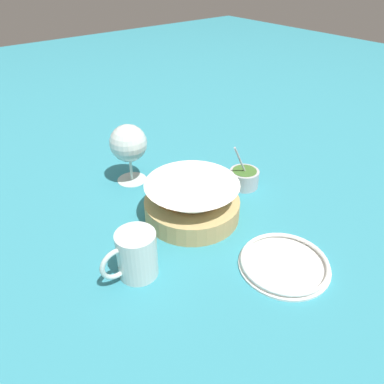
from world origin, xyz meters
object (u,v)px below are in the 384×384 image
at_px(wine_glass, 128,145).
at_px(beer_mug, 136,256).
at_px(sauce_cup, 244,177).
at_px(food_basket, 192,202).
at_px(side_plate, 284,263).

height_order(wine_glass, beer_mug, wine_glass).
height_order(sauce_cup, wine_glass, wine_glass).
relative_size(food_basket, beer_mug, 1.91).
height_order(sauce_cup, side_plate, sauce_cup).
relative_size(food_basket, side_plate, 1.21).
distance_m(beer_mug, side_plate, 0.28).
distance_m(food_basket, side_plate, 0.24).
height_order(food_basket, side_plate, food_basket).
distance_m(wine_glass, side_plate, 0.47).
distance_m(sauce_cup, wine_glass, 0.30).
relative_size(food_basket, sauce_cup, 1.73).
bearing_deg(beer_mug, wine_glass, -119.33).
bearing_deg(food_basket, side_plate, 99.05).
bearing_deg(sauce_cup, food_basket, 5.22).
bearing_deg(side_plate, beer_mug, -35.22).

